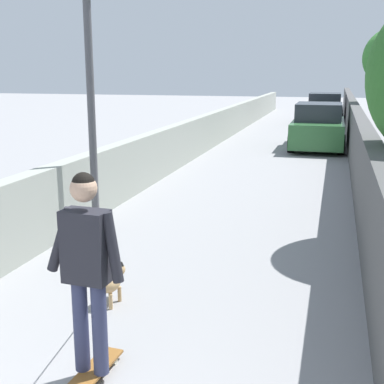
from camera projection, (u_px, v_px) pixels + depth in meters
ground_plane at (268, 164)px, 14.94m from camera, size 80.00×80.00×0.00m
wall_left at (167, 150)px, 13.54m from camera, size 48.00×0.30×1.18m
fence_right at (360, 151)px, 12.27m from camera, size 48.00×0.30×1.51m
lamp_post at (89, 61)px, 7.86m from camera, size 0.36×0.36×3.97m
skateboard at (92, 372)px, 4.50m from camera, size 0.81×0.25×0.08m
person_skateboarder at (87, 259)px, 4.26m from camera, size 0.24×0.71×1.75m
dog at (111, 281)px, 5.93m from camera, size 1.73×0.59×1.06m
car_near at (318, 128)px, 17.81m from camera, size 3.84×1.80×1.54m
car_far at (324, 110)px, 25.98m from camera, size 4.21×1.80×1.54m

